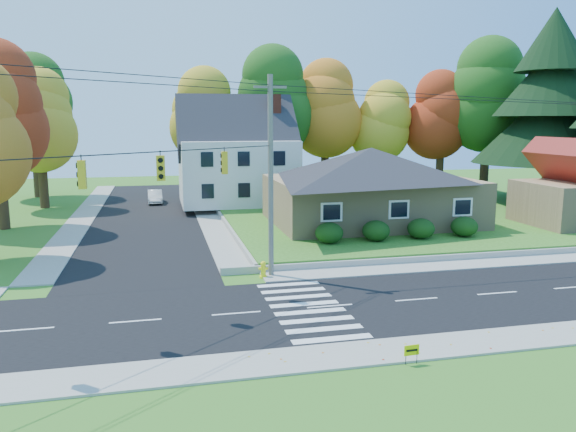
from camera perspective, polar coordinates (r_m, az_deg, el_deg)
name	(u,v)px	position (r m, az deg, el deg)	size (l,w,h in m)	color
ground	(330,307)	(24.23, 4.27, -9.16)	(120.00, 120.00, 0.00)	#3D7923
road_main	(330,306)	(24.23, 4.27, -9.14)	(90.00, 8.00, 0.02)	black
road_cross	(146,215)	(48.51, -14.19, 0.13)	(8.00, 44.00, 0.02)	black
sidewalk_north	(301,275)	(28.81, 1.30, -5.97)	(90.00, 2.00, 0.08)	#9C9A90
sidewalk_south	(374,352)	(19.82, 8.70, -13.54)	(90.00, 2.00, 0.08)	#9C9A90
lawn	(404,212)	(47.87, 11.68, 0.39)	(30.00, 30.00, 0.50)	#3D7923
ranch_house	(370,184)	(40.95, 8.37, 3.21)	(14.60, 10.60, 5.40)	tan
colonial_house	(237,157)	(50.45, -5.16, 5.98)	(10.40, 8.40, 9.60)	silver
garage	(576,191)	(44.80, 27.25, 2.24)	(7.30, 6.30, 4.60)	tan
hedge_row	(399,230)	(35.43, 11.18, -1.37)	(10.70, 1.70, 1.27)	#163A10
traffic_infrastructure	(319,183)	(24.33, 3.14, 3.37)	(38.10, 10.66, 10.00)	#666059
tree_lot_0	(207,115)	(56.08, -8.18, 10.10)	(6.72, 6.72, 12.51)	#3F2A19
tree_lot_1	(270,102)	(55.97, -1.87, 11.53)	(7.84, 7.84, 14.60)	#3F2A19
tree_lot_2	(325,109)	(58.38, 3.83, 10.79)	(7.28, 7.28, 13.56)	#3F2A19
tree_lot_3	(384,122)	(59.46, 9.71, 9.40)	(6.16, 6.16, 11.47)	#3F2A19
tree_lot_4	(442,116)	(61.14, 15.37, 9.81)	(6.72, 6.72, 12.51)	#3F2A19
tree_lot_5	(489,96)	(61.48, 19.71, 11.42)	(8.40, 8.40, 15.64)	#3F2A19
conifer_east_a	(550,102)	(55.47, 25.06, 10.42)	(12.80, 12.80, 16.96)	#3F2A19
tree_west_2	(39,120)	(54.80, -23.99, 8.86)	(6.72, 6.72, 12.51)	#3F2A19
tree_west_3	(32,107)	(63.05, -24.53, 10.01)	(7.84, 7.84, 14.60)	#3F2A19
white_car	(155,197)	(54.99, -13.36, 1.92)	(1.31, 3.74, 1.23)	silver
fire_hydrant	(263,270)	(28.31, -2.53, -5.49)	(0.49, 0.38, 0.86)	yellow
yard_sign	(412,351)	(19.07, 12.45, -13.21)	(0.53, 0.06, 0.66)	black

